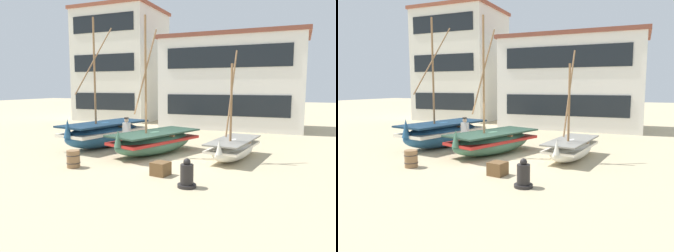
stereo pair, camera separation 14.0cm
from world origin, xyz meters
The scene contains 10 objects.
ground_plane centered at (0.00, 0.00, 0.00)m, with size 120.00×120.00×0.00m, color tan.
fishing_boat_near_left centered at (-0.74, 1.08, 0.60)m, with size 3.37×5.13×6.44m.
fishing_boat_centre_large centered at (-4.04, 1.77, 0.73)m, with size 3.06×5.41×6.72m.
fishing_boat_far_right centered at (3.02, 1.37, 0.51)m, with size 1.93×4.03×4.81m.
fisherman_by_hull centered at (-2.41, 1.31, 0.83)m, with size 0.38×0.26×1.68m.
capstan_winch centered at (2.43, -3.28, 0.38)m, with size 0.61×0.61×0.95m.
wooden_barrel centered at (-2.63, -2.60, 0.35)m, with size 0.56×0.56×0.70m.
cargo_crate centered at (1.07, -2.31, 0.25)m, with size 0.59×0.59×0.50m, color brown.
harbor_building_main centered at (0.68, 12.85, 3.61)m, with size 11.06×5.64×7.19m.
harbor_building_annex centered at (-10.88, 15.35, 5.36)m, with size 7.77×6.85×10.69m.
Camera 2 is at (5.84, -12.76, 3.23)m, focal length 34.31 mm.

